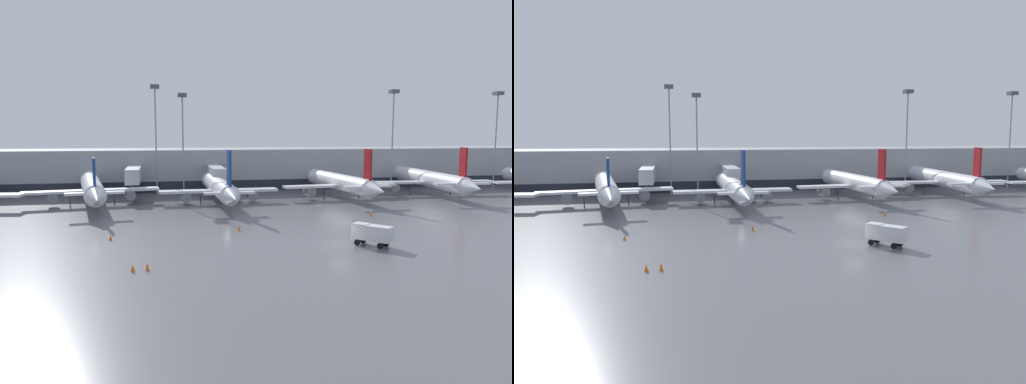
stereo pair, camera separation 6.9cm
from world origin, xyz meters
The scene contains 16 objects.
ground_plane centered at (0.00, 0.00, 0.00)m, with size 320.00×320.00×0.00m, color slate.
terminal_building centered at (-0.16, 61.85, 4.50)m, with size 160.00×30.79×9.00m.
parked_jet_1 centered at (-9.83, 36.05, 2.90)m, with size 21.59×34.62×10.10m.
parked_jet_3 centered at (33.73, 39.66, 3.30)m, with size 27.04×37.92×10.16m.
parked_jet_4 centered at (-32.08, 37.45, 3.23)m, with size 23.24×37.03×9.05m.
parked_jet_5 centered at (13.96, 37.64, 3.16)m, with size 22.96×32.94×10.01m.
service_truck_1 centered at (3.40, -0.97, 1.53)m, with size 4.17×4.50×2.49m.
traffic_cone_0 centered at (-10.19, 10.61, 0.37)m, with size 0.42×0.42×0.75m.
traffic_cone_1 centered at (11.57, 17.91, 0.40)m, with size 0.44×0.44×0.79m.
traffic_cone_2 centered at (-26.28, 7.92, 0.32)m, with size 0.40×0.40×0.64m.
traffic_cone_3 centered at (-22.93, -6.54, 0.34)m, with size 0.44×0.44×0.69m.
traffic_cone_4 centered at (-21.59, -6.38, 0.38)m, with size 0.40×0.40×0.76m.
apron_light_mast_3 centered at (-15.57, 49.23, 16.01)m, with size 1.80×1.80×20.61m.
apron_light_mast_4 centered at (-20.96, 50.94, 17.17)m, with size 1.80×1.80×22.35m.
apron_light_mast_5 centered at (55.61, 49.30, 16.91)m, with size 1.80×1.80×21.97m.
apron_light_mast_6 centered at (30.00, 49.04, 16.92)m, with size 1.80×1.80×21.98m.
Camera 1 is at (-20.14, -53.29, 13.09)m, focal length 35.00 mm.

